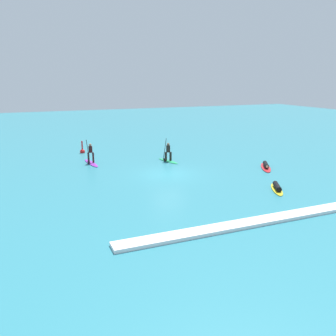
# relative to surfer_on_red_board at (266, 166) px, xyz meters

# --- Properties ---
(ground_plane) EXTENTS (120.00, 120.00, 0.00)m
(ground_plane) POSITION_rel_surfer_on_red_board_xyz_m (-8.27, 1.27, -0.15)
(ground_plane) COLOR teal
(ground_plane) RESTS_ON ground
(surfer_on_red_board) EXTENTS (2.30, 3.19, 0.45)m
(surfer_on_red_board) POSITION_rel_surfer_on_red_board_xyz_m (0.00, 0.00, 0.00)
(surfer_on_red_board) COLOR red
(surfer_on_red_board) RESTS_ON ground_plane
(surfer_on_green_board) EXTENTS (1.23, 2.75, 2.11)m
(surfer_on_green_board) POSITION_rel_surfer_on_red_board_xyz_m (-6.59, 5.32, 0.38)
(surfer_on_green_board) COLOR #23B266
(surfer_on_green_board) RESTS_ON ground_plane
(surfer_on_purple_board) EXTENTS (0.95, 3.32, 2.18)m
(surfer_on_purple_board) POSITION_rel_surfer_on_red_board_xyz_m (-13.13, 7.14, 0.33)
(surfer_on_purple_board) COLOR purple
(surfer_on_purple_board) RESTS_ON ground_plane
(surfer_on_yellow_board) EXTENTS (1.86, 2.70, 0.43)m
(surfer_on_yellow_board) POSITION_rel_surfer_on_red_board_xyz_m (-3.07, -5.16, 0.01)
(surfer_on_yellow_board) COLOR yellow
(surfer_on_yellow_board) RESTS_ON ground_plane
(marker_buoy) EXTENTS (0.49, 0.49, 1.32)m
(marker_buoy) POSITION_rel_surfer_on_red_board_xyz_m (-13.08, 12.04, 0.05)
(marker_buoy) COLOR red
(marker_buoy) RESTS_ON ground_plane
(wave_crest) EXTENTS (14.01, 0.90, 0.18)m
(wave_crest) POSITION_rel_surfer_on_red_board_xyz_m (-8.27, -9.29, -0.06)
(wave_crest) COLOR white
(wave_crest) RESTS_ON ground_plane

